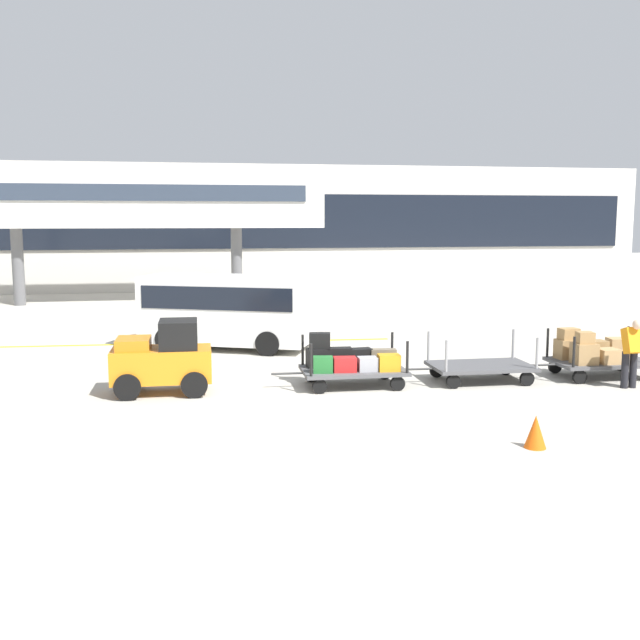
% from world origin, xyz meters
% --- Properties ---
extents(ground_plane, '(120.00, 120.00, 0.00)m').
position_xyz_m(ground_plane, '(0.00, 0.00, 0.00)').
color(ground_plane, '#B2ADA0').
extents(apron_lead_line, '(14.61, 1.02, 0.01)m').
position_xyz_m(apron_lead_line, '(-3.69, 8.70, 0.00)').
color(apron_lead_line, yellow).
rests_on(apron_lead_line, ground_plane).
extents(terminal_building, '(45.51, 2.51, 6.52)m').
position_xyz_m(terminal_building, '(0.00, 25.98, 3.27)').
color(terminal_building, beige).
rests_on(terminal_building, ground_plane).
extents(jet_bridge, '(19.19, 3.00, 5.92)m').
position_xyz_m(jet_bridge, '(-6.62, 19.99, 4.58)').
color(jet_bridge, silver).
rests_on(jet_bridge, ground_plane).
extents(baggage_tug, '(2.13, 1.27, 1.58)m').
position_xyz_m(baggage_tug, '(-3.11, 2.17, 0.75)').
color(baggage_tug, orange).
rests_on(baggage_tug, ground_plane).
extents(baggage_cart_lead, '(3.02, 1.45, 1.18)m').
position_xyz_m(baggage_cart_lead, '(1.00, 2.12, 0.52)').
color(baggage_cart_lead, '#4C4C4F').
rests_on(baggage_cart_lead, ground_plane).
extents(baggage_cart_middle, '(3.02, 1.45, 1.10)m').
position_xyz_m(baggage_cart_middle, '(4.05, 2.00, 0.35)').
color(baggage_cart_middle, '#4C4C4F').
rests_on(baggage_cart_middle, ground_plane).
extents(baggage_cart_tail, '(3.02, 1.45, 1.15)m').
position_xyz_m(baggage_cart_tail, '(6.90, 1.97, 0.55)').
color(baggage_cart_tail, '#4C4C4F').
rests_on(baggage_cart_tail, ground_plane).
extents(baggage_handler, '(0.40, 0.44, 1.56)m').
position_xyz_m(baggage_handler, '(7.03, 0.71, 0.87)').
color(baggage_handler, black).
rests_on(baggage_handler, ground_plane).
extents(shuttle_van, '(5.16, 3.67, 2.10)m').
position_xyz_m(shuttle_van, '(-1.40, 7.54, 1.23)').
color(shuttle_van, white).
rests_on(shuttle_van, ground_plane).
extents(safety_cone_near, '(0.36, 0.36, 0.55)m').
position_xyz_m(safety_cone_near, '(2.96, -2.89, 0.28)').
color(safety_cone_near, '#EA590F').
rests_on(safety_cone_near, ground_plane).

